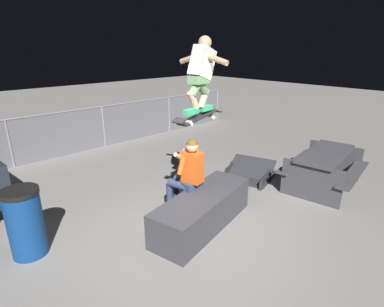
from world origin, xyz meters
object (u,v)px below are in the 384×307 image
object	(u,v)px
ledge_box_main	(203,210)
picnic_table_back	(324,164)
skateboard	(198,117)
skater_airborne	(201,71)
kicker_ramp	(249,174)
trash_bin	(25,222)
person_sitting_on_ledge	(186,173)

from	to	relation	value
ledge_box_main	picnic_table_back	world-z (taller)	picnic_table_back
ledge_box_main	picnic_table_back	size ratio (longest dim) A/B	1.06
skateboard	skater_airborne	distance (m)	0.69
ledge_box_main	kicker_ramp	world-z (taller)	ledge_box_main
skateboard	picnic_table_back	world-z (taller)	skateboard
ledge_box_main	trash_bin	size ratio (longest dim) A/B	2.02
picnic_table_back	person_sitting_on_ledge	bearing A→B (deg)	159.40
skateboard	skater_airborne	size ratio (longest dim) A/B	0.92
kicker_ramp	picnic_table_back	size ratio (longest dim) A/B	0.65
skater_airborne	picnic_table_back	bearing A→B (deg)	-21.61
kicker_ramp	trash_bin	bearing A→B (deg)	173.83
kicker_ramp	trash_bin	xyz separation A→B (m)	(-4.38, 0.47, 0.43)
kicker_ramp	skateboard	bearing A→B (deg)	-170.09
skateboard	trash_bin	xyz separation A→B (m)	(-2.47, 0.81, -1.20)
skateboard	picnic_table_back	bearing A→B (deg)	-21.05
skater_airborne	picnic_table_back	size ratio (longest dim) A/B	0.60
person_sitting_on_ledge	skater_airborne	bearing A→B (deg)	-10.51
ledge_box_main	person_sitting_on_ledge	size ratio (longest dim) A/B	1.43
kicker_ramp	picnic_table_back	bearing A→B (deg)	-62.71
picnic_table_back	ledge_box_main	bearing A→B (deg)	167.01
ledge_box_main	skateboard	xyz separation A→B (m)	(0.23, 0.35, 1.42)
skateboard	trash_bin	distance (m)	2.86
person_sitting_on_ledge	trash_bin	distance (m)	2.40
skater_airborne	picnic_table_back	distance (m)	3.31
ledge_box_main	trash_bin	xyz separation A→B (m)	(-2.24, 1.15, 0.22)
trash_bin	picnic_table_back	bearing A→B (deg)	-19.59
skateboard	ledge_box_main	bearing A→B (deg)	-123.25
person_sitting_on_ledge	skateboard	world-z (taller)	skateboard
picnic_table_back	skater_airborne	bearing A→B (deg)	158.39
picnic_table_back	skateboard	bearing A→B (deg)	158.95
skateboard	trash_bin	world-z (taller)	skateboard
ledge_box_main	trash_bin	distance (m)	2.53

